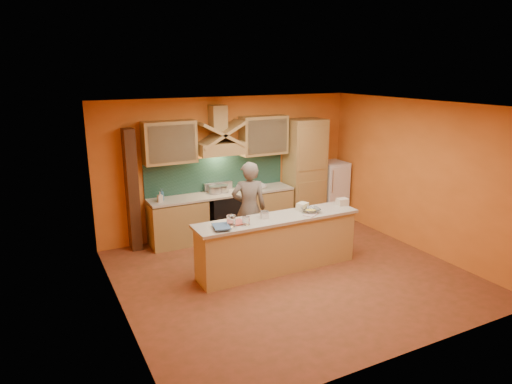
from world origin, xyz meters
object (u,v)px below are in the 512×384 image
kitchen_scale (265,215)px  stove (223,215)px  mixing_bowl (311,210)px  fridge (332,190)px  person (249,209)px

kitchen_scale → stove: bearing=100.6°
stove → mixing_bowl: size_ratio=2.86×
stove → kitchen_scale: (-0.02, -1.84, 0.54)m
fridge → stove: bearing=180.0°
person → kitchen_scale: bearing=101.5°
person → mixing_bowl: person is taller
stove → person: (0.08, -1.06, 0.42)m
kitchen_scale → mixing_bowl: (0.85, -0.10, -0.01)m
kitchen_scale → mixing_bowl: kitchen_scale is taller
fridge → mixing_bowl: fridge is taller
person → stove: bearing=-67.4°
mixing_bowl → fridge: bearing=46.0°
stove → mixing_bowl: mixing_bowl is taller
fridge → person: bearing=-158.1°
person → mixing_bowl: size_ratio=5.54×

